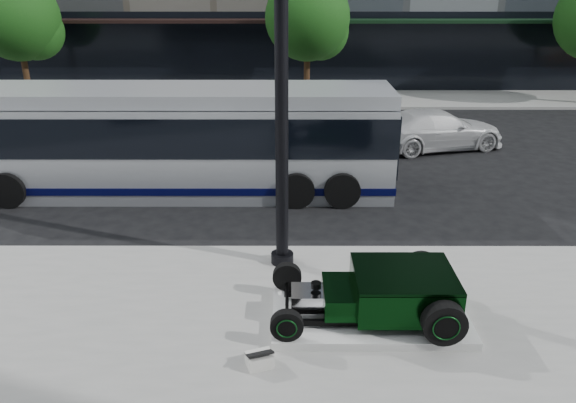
{
  "coord_description": "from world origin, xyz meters",
  "views": [
    {
      "loc": [
        0.18,
        -13.23,
        5.78
      ],
      "look_at": [
        0.16,
        -2.01,
        1.2
      ],
      "focal_mm": 35.0,
      "sensor_mm": 36.0,
      "label": 1
    }
  ],
  "objects_px": {
    "transit_bus": "(174,140)",
    "hot_rod": "(390,291)",
    "white_sedan": "(437,129)",
    "lamppost": "(281,73)"
  },
  "relations": [
    {
      "from": "transit_bus",
      "to": "hot_rod",
      "type": "bearing_deg",
      "value": -53.61
    },
    {
      "from": "white_sedan",
      "to": "hot_rod",
      "type": "bearing_deg",
      "value": 147.29
    },
    {
      "from": "lamppost",
      "to": "white_sedan",
      "type": "height_order",
      "value": "lamppost"
    },
    {
      "from": "hot_rod",
      "to": "white_sedan",
      "type": "relative_size",
      "value": 0.68
    },
    {
      "from": "lamppost",
      "to": "white_sedan",
      "type": "bearing_deg",
      "value": 58.53
    },
    {
      "from": "hot_rod",
      "to": "lamppost",
      "type": "relative_size",
      "value": 0.38
    },
    {
      "from": "hot_rod",
      "to": "white_sedan",
      "type": "xyz_separation_m",
      "value": [
        3.43,
        10.81,
        -0.01
      ]
    },
    {
      "from": "transit_bus",
      "to": "white_sedan",
      "type": "relative_size",
      "value": 2.55
    },
    {
      "from": "lamppost",
      "to": "transit_bus",
      "type": "xyz_separation_m",
      "value": [
        -3.05,
        4.58,
        -2.58
      ]
    },
    {
      "from": "lamppost",
      "to": "white_sedan",
      "type": "relative_size",
      "value": 1.79
    }
  ]
}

